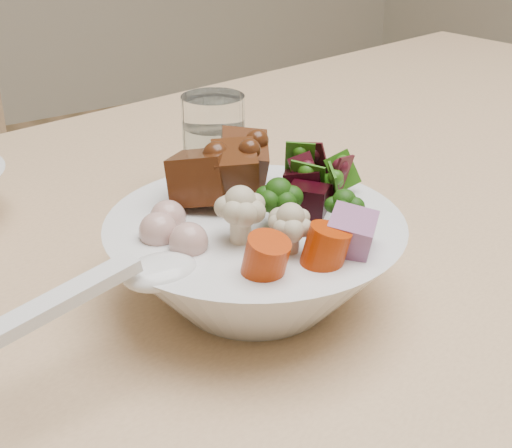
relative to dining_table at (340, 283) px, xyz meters
name	(u,v)px	position (x,y,z in m)	size (l,w,h in m)	color
dining_table	(340,283)	(0.00, 0.00, 0.00)	(1.81, 1.18, 0.79)	#DAAF80
food_bowl	(256,253)	(-0.16, -0.08, 0.12)	(0.24, 0.24, 0.13)	white
soup_spoon	(137,278)	(-0.28, -0.11, 0.15)	(0.16, 0.05, 0.03)	white
water_glass	(214,152)	(-0.09, 0.11, 0.13)	(0.07, 0.07, 0.11)	white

